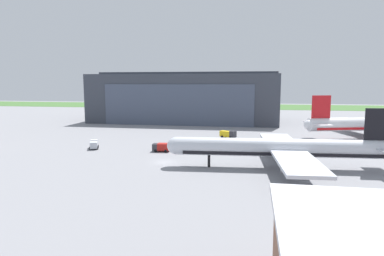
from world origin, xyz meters
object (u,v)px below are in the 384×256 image
(ops_van, at_px, (228,134))
(stair_truck, at_px, (161,147))
(baggage_tug, at_px, (94,144))
(maintenance_hangar, at_px, (187,97))
(airliner_near_right, at_px, (284,148))
(airliner_far_left, at_px, (378,124))

(ops_van, height_order, stair_truck, ops_van)
(baggage_tug, bearing_deg, stair_truck, -1.43)
(maintenance_hangar, relative_size, baggage_tug, 16.92)
(airliner_near_right, relative_size, baggage_tug, 9.75)
(maintenance_hangar, distance_m, ops_van, 52.82)
(stair_truck, bearing_deg, baggage_tug, 178.57)
(airliner_far_left, distance_m, baggage_tug, 84.17)
(baggage_tug, bearing_deg, maintenance_hangar, 81.39)
(maintenance_hangar, distance_m, baggage_tug, 71.67)
(ops_van, bearing_deg, airliner_near_right, -69.34)
(maintenance_hangar, bearing_deg, airliner_near_right, -66.53)
(airliner_far_left, bearing_deg, airliner_near_right, -125.77)
(airliner_far_left, height_order, baggage_tug, airliner_far_left)
(airliner_far_left, bearing_deg, ops_van, -170.48)
(maintenance_hangar, bearing_deg, ops_van, -64.44)
(baggage_tug, height_order, stair_truck, baggage_tug)
(maintenance_hangar, xyz_separation_m, ops_van, (22.44, -46.93, -9.15))
(airliner_near_right, bearing_deg, airliner_far_left, 54.23)
(stair_truck, bearing_deg, maintenance_hangar, 96.17)
(airliner_near_right, height_order, ops_van, airliner_near_right)
(ops_van, bearing_deg, airliner_far_left, 9.52)
(baggage_tug, xyz_separation_m, stair_truck, (18.29, -0.46, 0.02))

